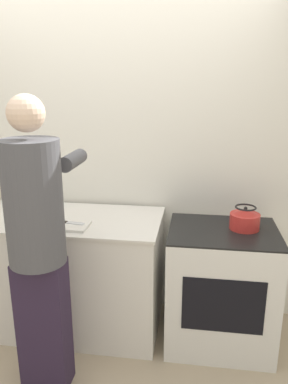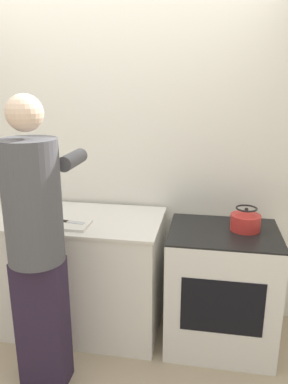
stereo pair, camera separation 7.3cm
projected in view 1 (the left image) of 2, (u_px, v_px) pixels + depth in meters
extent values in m
plane|color=tan|center=(94.00, 355.00, 2.66)|extent=(12.00, 12.00, 0.00)
cube|color=silver|center=(113.00, 155.00, 2.99)|extent=(8.00, 0.05, 2.60)
cube|color=silver|center=(52.00, 272.00, 2.91)|extent=(1.67, 0.67, 0.88)
cube|color=silver|center=(48.00, 218.00, 2.78)|extent=(1.69, 0.69, 0.02)
cube|color=silver|center=(220.00, 287.00, 2.70)|extent=(0.75, 0.61, 0.87)
cube|color=black|center=(224.00, 231.00, 2.58)|extent=(0.75, 0.61, 0.01)
cube|color=black|center=(223.00, 306.00, 2.41)|extent=(0.53, 0.01, 0.38)
cube|color=#2A1E34|center=(44.00, 324.00, 2.30)|extent=(0.29, 0.18, 0.86)
cylinder|color=#4C4C51|center=(34.00, 203.00, 2.08)|extent=(0.33, 0.33, 0.71)
sphere|color=beige|center=(26.00, 113.00, 1.94)|extent=(0.20, 0.20, 0.20)
cylinder|color=#4C4C51|center=(30.00, 159.00, 2.33)|extent=(0.09, 0.30, 0.09)
cylinder|color=#4C4C51|center=(73.00, 160.00, 2.29)|extent=(0.09, 0.30, 0.09)
cube|color=silver|center=(67.00, 226.00, 2.58)|extent=(0.30, 0.20, 0.02)
cube|color=silver|center=(75.00, 223.00, 2.59)|extent=(0.13, 0.05, 0.01)
cube|color=black|center=(62.00, 222.00, 2.62)|extent=(0.08, 0.04, 0.01)
cylinder|color=red|center=(245.00, 221.00, 2.59)|extent=(0.21, 0.21, 0.11)
cone|color=red|center=(245.00, 212.00, 2.57)|extent=(0.16, 0.16, 0.03)
sphere|color=black|center=(246.00, 208.00, 2.56)|extent=(0.02, 0.02, 0.02)
torus|color=black|center=(246.00, 207.00, 2.56)|extent=(0.15, 0.15, 0.01)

